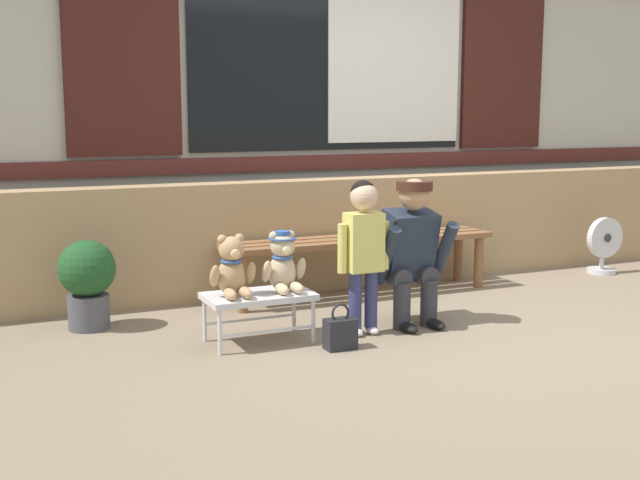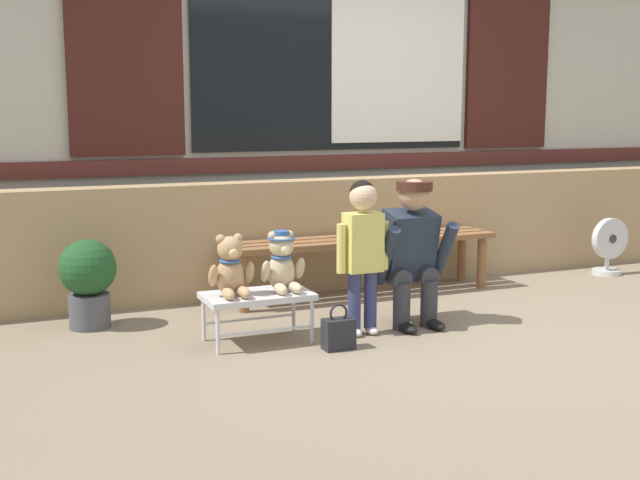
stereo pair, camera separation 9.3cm
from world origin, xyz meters
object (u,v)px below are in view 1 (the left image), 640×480
child_standing (364,240)px  floor_fan (604,246)px  adult_crouching (411,251)px  handbag_on_ground (340,333)px  wooden_bench_long (360,246)px  potted_plant (87,279)px  teddy_bear_with_hat (283,263)px  small_display_bench (258,299)px  teddy_bear_plain (232,268)px

child_standing → floor_fan: bearing=17.1°
adult_crouching → handbag_on_ground: 0.82m
wooden_bench_long → potted_plant: bearing=-176.2°
teddy_bear_with_hat → child_standing: size_ratio=0.38×
wooden_bench_long → small_display_bench: wooden_bench_long is taller
small_display_bench → potted_plant: bearing=140.1°
floor_fan → teddy_bear_with_hat: bearing=-167.1°
handbag_on_ground → potted_plant: potted_plant is taller
small_display_bench → child_standing: bearing=-8.6°
teddy_bear_plain → child_standing: (0.81, -0.10, 0.13)m
small_display_bench → handbag_on_ground: size_ratio=2.35×
teddy_bear_plain → potted_plant: bearing=134.4°
teddy_bear_with_hat → potted_plant: teddy_bear_with_hat is taller
wooden_bench_long → teddy_bear_plain: 1.55m
teddy_bear_plain → floor_fan: bearing=11.8°
small_display_bench → potted_plant: potted_plant is taller
teddy_bear_with_hat → adult_crouching: 0.88m
potted_plant → floor_fan: potted_plant is taller
handbag_on_ground → teddy_bear_with_hat: bearing=124.4°
child_standing → handbag_on_ground: size_ratio=3.52×
teddy_bear_plain → floor_fan: 3.62m
child_standing → teddy_bear_plain: bearing=173.0°
teddy_bear_with_hat → handbag_on_ground: bearing=-55.6°
adult_crouching → handbag_on_ground: bearing=-154.2°
adult_crouching → small_display_bench: bearing=179.6°
wooden_bench_long → handbag_on_ground: (-0.74, -1.19, -0.28)m
small_display_bench → potted_plant: 1.15m
small_display_bench → teddy_bear_plain: (-0.16, 0.00, 0.20)m
floor_fan → teddy_bear_plain: bearing=-168.2°
teddy_bear_with_hat → child_standing: bearing=-11.6°
teddy_bear_plain → potted_plant: teddy_bear_plain is taller
wooden_bench_long → teddy_bear_with_hat: 1.30m
small_display_bench → potted_plant: size_ratio=1.12×
adult_crouching → handbag_on_ground: size_ratio=3.49×
teddy_bear_plain → small_display_bench: bearing=-0.5°
child_standing → floor_fan: size_ratio=2.00×
wooden_bench_long → adult_crouching: 0.88m
child_standing → wooden_bench_long: bearing=63.9°
teddy_bear_with_hat → adult_crouching: (0.88, -0.01, 0.01)m
small_display_bench → floor_fan: 3.45m
teddy_bear_plain → adult_crouching: adult_crouching is taller
teddy_bear_plain → adult_crouching: bearing=-0.4°
teddy_bear_with_hat → wooden_bench_long: bearing=42.0°
adult_crouching → floor_fan: 2.46m
small_display_bench → handbag_on_ground: (0.38, -0.32, -0.17)m
child_standing → adult_crouching: size_ratio=1.01×
adult_crouching → floor_fan: size_ratio=1.98×
wooden_bench_long → child_standing: bearing=-116.1°
teddy_bear_with_hat → child_standing: child_standing is taller
child_standing → adult_crouching: (0.39, 0.09, -0.11)m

